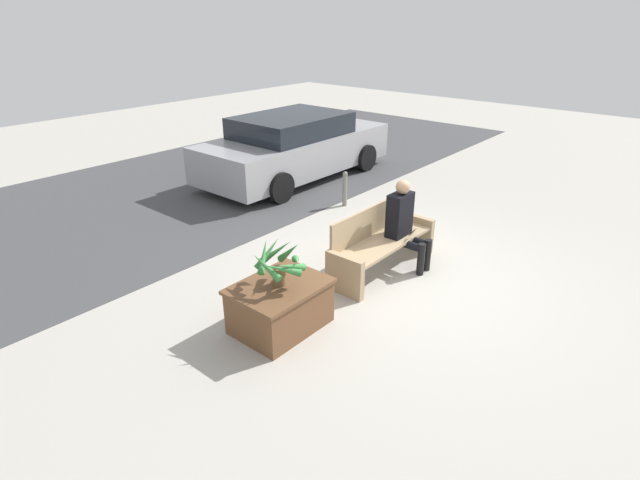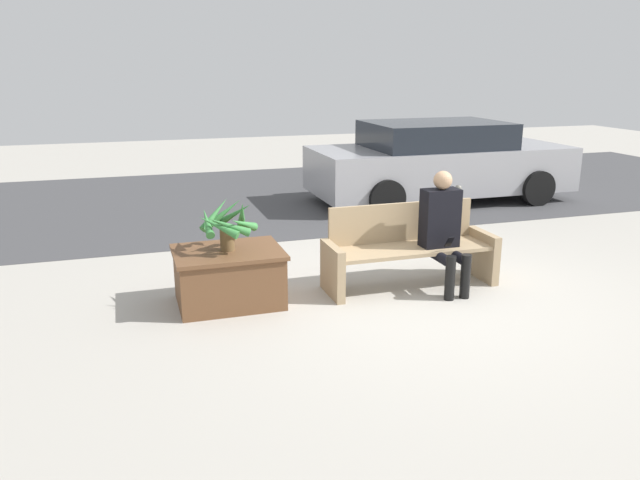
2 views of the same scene
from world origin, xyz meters
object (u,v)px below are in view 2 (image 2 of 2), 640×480
at_px(planter_box, 229,275).
at_px(potted_plant, 227,222).
at_px(bench, 408,249).
at_px(parked_car, 439,162).
at_px(bollard_post, 457,206).
at_px(person_seated, 443,226).

relative_size(planter_box, potted_plant, 1.72).
distance_m(bench, planter_box, 1.97).
distance_m(bench, parked_car, 4.57).
height_order(bench, parked_car, parked_car).
relative_size(planter_box, parked_car, 0.24).
relative_size(bench, potted_plant, 3.01).
distance_m(parked_car, bollard_post, 2.09).
bearing_deg(person_seated, bench, 147.84).
bearing_deg(bollard_post, potted_plant, -152.60).
height_order(bench, bollard_post, bench).
xyz_separation_m(parked_car, bollard_post, (-0.71, -1.94, -0.34)).
height_order(parked_car, bollard_post, parked_car).
distance_m(bench, bollard_post, 2.58).
bearing_deg(person_seated, potted_plant, 174.29).
distance_m(bench, potted_plant, 2.01).
bearing_deg(potted_plant, bench, -1.01).
bearing_deg(bollard_post, parked_car, 69.83).
relative_size(potted_plant, parked_car, 0.14).
bearing_deg(parked_car, planter_box, -138.81).
bearing_deg(potted_plant, bollard_post, 27.40).
height_order(bench, person_seated, person_seated).
distance_m(person_seated, potted_plant, 2.28).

